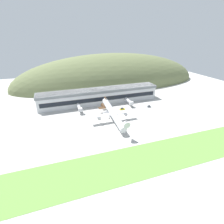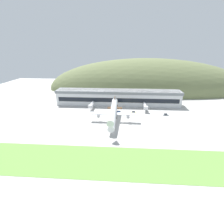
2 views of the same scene
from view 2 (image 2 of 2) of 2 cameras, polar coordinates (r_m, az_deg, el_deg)
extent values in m
plane|color=#B7B5AF|center=(124.47, 3.56, -3.95)|extent=(368.66, 368.66, 0.00)
cube|color=#669342|center=(86.11, 3.14, -16.05)|extent=(331.80, 25.88, 0.08)
ellipsoid|color=#667047|center=(230.82, 11.10, 7.15)|extent=(250.34, 89.01, 78.13)
cube|color=silver|center=(164.86, 1.96, 4.78)|extent=(114.11, 14.15, 13.91)
cube|color=slate|center=(163.42, 1.99, 6.73)|extent=(115.31, 15.35, 2.40)
cube|color=black|center=(158.21, 1.86, 3.85)|extent=(109.54, 0.16, 3.90)
cylinder|color=silver|center=(155.30, -6.61, 2.53)|extent=(2.60, 12.84, 2.60)
cube|color=silver|center=(149.31, -7.05, 1.78)|extent=(3.38, 2.86, 2.86)
cylinder|color=slate|center=(150.42, -6.98, 1.12)|extent=(0.36, 0.36, 4.00)
cylinder|color=silver|center=(153.51, 10.74, 2.09)|extent=(2.60, 13.38, 2.60)
cube|color=silver|center=(147.21, 11.01, 1.28)|extent=(3.38, 2.86, 2.86)
cylinder|color=slate|center=(148.33, 10.94, 0.61)|extent=(0.36, 0.36, 4.00)
cylinder|color=silver|center=(123.93, 0.39, -0.38)|extent=(4.58, 41.89, 10.58)
cone|color=silver|center=(101.30, -0.47, -3.20)|extent=(4.49, 5.64, 5.18)
cone|color=#4C331E|center=(147.24, 0.99, 1.59)|extent=(4.49, 6.55, 5.31)
cube|color=#4C331E|center=(142.17, 0.92, 3.13)|extent=(0.50, 5.45, 9.96)
cube|color=#4C331E|center=(143.87, 0.91, 1.34)|extent=(11.92, 3.23, 0.82)
cube|color=silver|center=(126.25, 0.45, -0.52)|extent=(35.63, 3.63, 0.97)
cylinder|color=#9E9EA3|center=(127.37, -4.38, -1.10)|extent=(2.30, 3.90, 2.80)
cylinder|color=#9E9EA3|center=(126.10, 5.28, -1.36)|extent=(2.30, 3.90, 2.80)
cylinder|color=#2D2D2D|center=(127.28, -0.69, -1.49)|extent=(0.28, 0.28, 2.20)
cylinder|color=#2D2D2D|center=(127.69, -0.69, -1.95)|extent=(0.45, 1.10, 1.10)
cylinder|color=#2D2D2D|center=(126.98, 1.58, -1.55)|extent=(0.28, 0.28, 2.20)
cylinder|color=#2D2D2D|center=(127.40, 1.57, -2.01)|extent=(0.45, 1.10, 1.10)
cylinder|color=#2D2D2D|center=(110.96, -0.11, -3.46)|extent=(0.22, 0.22, 1.98)
cylinder|color=#2D2D2D|center=(111.37, -0.11, -3.93)|extent=(0.30, 0.82, 0.82)
cube|color=gold|center=(144.95, 7.13, -0.28)|extent=(4.67, 1.96, 0.93)
cube|color=black|center=(144.66, 7.05, 0.03)|extent=(2.59, 1.60, 0.76)
cube|color=#999EA3|center=(145.87, 17.16, -0.94)|extent=(4.38, 2.01, 0.88)
cube|color=black|center=(145.53, 17.11, -0.65)|extent=(2.45, 1.60, 0.72)
cube|color=#264C99|center=(140.96, 2.22, -0.33)|extent=(2.81, 2.69, 2.79)
cube|color=black|center=(140.83, 2.78, -0.14)|extent=(0.22, 2.15, 1.23)
cube|color=#38383D|center=(141.23, 0.53, -0.69)|extent=(5.78, 2.63, 0.90)
cylinder|color=silver|center=(140.65, 0.54, -0.06)|extent=(5.51, 2.74, 2.40)
cube|color=orange|center=(138.63, -9.84, -1.61)|extent=(0.52, 0.52, 0.03)
cone|color=orange|center=(138.52, -9.85, -1.50)|extent=(0.40, 0.40, 0.55)
camera|label=1|loc=(49.07, -86.13, 15.57)|focal=28.00mm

